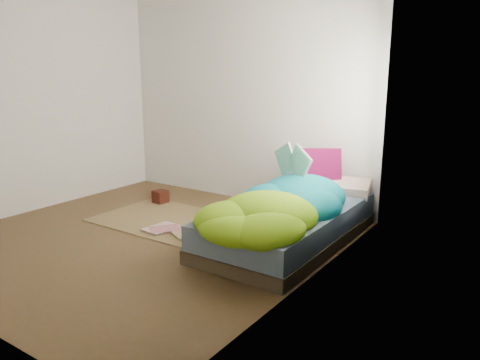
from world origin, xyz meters
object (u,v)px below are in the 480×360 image
Objects in this scene: open_book at (292,152)px; wooden_box at (160,197)px; floor_book_a at (153,226)px; bed at (289,225)px; pillow_magenta at (320,169)px; floor_book_b at (163,226)px.

open_book is 1.92m from wooden_box.
floor_book_a is at bearing -50.97° from wooden_box.
bed reaches higher than floor_book_a.
open_book is (-0.16, 0.33, 0.65)m from bed.
pillow_magenta is 1.47× the size of floor_book_b.
bed is 4.48× the size of open_book.
floor_book_a is 1.16× the size of floor_book_b.
open_book reaches higher than wooden_box.
pillow_magenta is 0.56m from open_book.
wooden_box is at bearing 174.29° from floor_book_b.
pillow_magenta is 1.27× the size of floor_book_a.
wooden_box reaches higher than floor_book_a.
wooden_box is at bearing 172.21° from bed.
pillow_magenta is at bearing 49.86° from floor_book_a.
floor_book_b is at bearing -166.97° from pillow_magenta.
wooden_box is at bearing -155.64° from open_book.
floor_book_b is at bearing -124.22° from open_book.
floor_book_a is at bearing -167.79° from pillow_magenta.
wooden_box is (-1.78, -0.06, -0.73)m from open_book.
open_book reaches higher than bed.
floor_book_b is at bearing 36.14° from floor_book_a.
wooden_box is at bearing 134.04° from floor_book_a.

